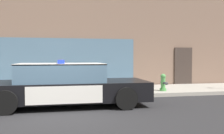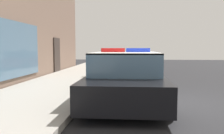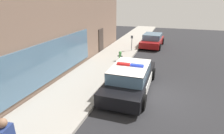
# 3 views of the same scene
# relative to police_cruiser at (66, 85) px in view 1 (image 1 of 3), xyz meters

# --- Properties ---
(ground) EXTENTS (48.00, 48.00, 0.00)m
(ground) POSITION_rel_police_cruiser_xyz_m (-0.38, -1.23, -0.68)
(ground) COLOR #262628
(sidewalk) EXTENTS (48.00, 3.04, 0.15)m
(sidewalk) POSITION_rel_police_cruiser_xyz_m (-0.38, 2.60, -0.61)
(sidewalk) COLOR #A39E93
(sidewalk) RESTS_ON ground
(storefront_building) EXTENTS (23.28, 9.08, 7.78)m
(storefront_building) POSITION_rel_police_cruiser_xyz_m (-0.71, 8.66, 3.21)
(storefront_building) COLOR #7A6051
(storefront_building) RESTS_ON ground
(police_cruiser) EXTENTS (5.16, 2.17, 1.49)m
(police_cruiser) POSITION_rel_police_cruiser_xyz_m (0.00, 0.00, 0.00)
(police_cruiser) COLOR black
(police_cruiser) RESTS_ON ground
(fire_hydrant) EXTENTS (0.34, 0.39, 0.73)m
(fire_hydrant) POSITION_rel_police_cruiser_xyz_m (4.11, 1.74, -0.18)
(fire_hydrant) COLOR #4C994C
(fire_hydrant) RESTS_ON sidewalk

